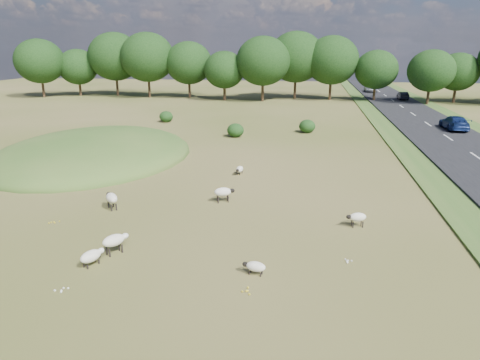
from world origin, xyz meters
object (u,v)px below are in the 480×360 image
Objects in this scene: car_4 at (379,83)px; sheep_1 at (114,240)px; sheep_0 at (240,169)px; car_5 at (371,88)px; sheep_6 at (91,256)px; sheep_4 at (357,217)px; car_0 at (455,123)px; sheep_3 at (111,198)px; car_2 at (403,96)px; sheep_2 at (223,192)px; sheep_5 at (255,266)px.

sheep_1 is at bearing 75.06° from car_4.
car_5 is at bearing 174.05° from sheep_0.
sheep_6 reaches higher than sheep_0.
sheep_4 reaches higher than sheep_6.
sheep_6 is 0.26× the size of car_4.
car_0 is at bearing 1.06° from sheep_1.
car_5 is at bearing -84.76° from car_0.
sheep_0 is 0.22× the size of car_5.
sheep_0 is 63.91m from car_5.
sheep_1 is 5.85m from sheep_3.
car_5 is at bearing 21.61° from sheep_1.
sheep_0 is 28.94m from car_0.
sheep_3 is at bearing 43.26° from sheep_6.
car_2 reaches higher than sheep_3.
car_2 is at bearing 47.61° from sheep_2.
sheep_1 is at bearing 165.68° from sheep_3.
car_2 is at bearing -118.29° from sheep_4.
sheep_0 is 0.28× the size of car_2.
car_0 reaches higher than sheep_4.
sheep_1 reaches higher than sheep_4.
sheep_4 is 0.28× the size of car_2.
sheep_5 is at bearing 74.34° from car_2.
car_0 is 1.06× the size of car_5.
sheep_4 is at bearing -119.29° from sheep_5.
car_0 is at bearing 29.96° from sheep_2.
car_4 is (20.68, 83.27, 0.31)m from sheep_2.
car_2 reaches higher than sheep_1.
sheep_3 is 0.26× the size of car_4.
sheep_1 is 1.13× the size of sheep_4.
sheep_1 reaches higher than sheep_5.
car_0 is at bearing 90.00° from car_2.
sheep_2 is 0.25× the size of car_0.
car_4 is (0.00, 57.08, -0.05)m from car_0.
sheep_0 is 0.97× the size of sheep_4.
sheep_4 is 70.77m from car_5.
sheep_1 is at bearing -137.12° from sheep_2.
car_0 reaches higher than sheep_0.
sheep_2 is 0.33× the size of car_2.
car_5 reaches higher than sheep_5.
car_5 is (-3.80, 12.70, 0.03)m from car_2.
car_4 reaches higher than sheep_4.
sheep_6 is at bearing 12.10° from sheep_4.
car_2 is 28.37m from car_4.
sheep_0 is at bearing -63.79° from sheep_4.
sheep_4 is 0.23× the size of car_5.
sheep_1 is 0.96× the size of sheep_2.
sheep_6 is at bearing 68.75° from car_2.
car_4 reaches higher than sheep_3.
sheep_5 is at bearing -100.39° from car_5.
sheep_3 is 6.77m from sheep_6.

